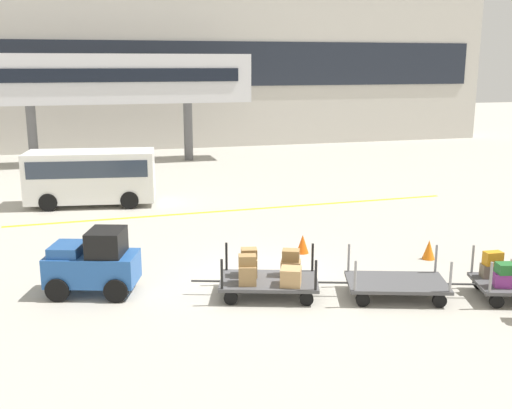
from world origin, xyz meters
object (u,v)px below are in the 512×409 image
at_px(safety_cone_far, 429,250).
at_px(safety_cone_near, 303,244).
at_px(baggage_tug, 94,263).
at_px(baggage_cart_middle, 396,283).
at_px(baggage_cart_lead, 268,274).
at_px(shuttle_van, 91,174).

bearing_deg(safety_cone_far, safety_cone_near, 155.40).
bearing_deg(baggage_tug, baggage_cart_middle, -17.48).
relative_size(baggage_tug, baggage_cart_lead, 0.76).
distance_m(baggage_tug, shuttle_van, 9.70).
height_order(baggage_cart_middle, safety_cone_near, baggage_cart_middle).
bearing_deg(safety_cone_far, baggage_cart_middle, -134.29).
distance_m(shuttle_van, safety_cone_near, 9.94).
relative_size(baggage_cart_lead, safety_cone_far, 5.60).
relative_size(baggage_cart_lead, baggage_cart_middle, 1.00).
xyz_separation_m(baggage_cart_lead, shuttle_van, (-3.87, 10.94, 0.70)).
bearing_deg(baggage_cart_lead, shuttle_van, 109.47).
bearing_deg(shuttle_van, baggage_cart_middle, -60.33).
distance_m(baggage_cart_middle, safety_cone_far, 3.26).
distance_m(baggage_cart_lead, baggage_cart_middle, 3.02).
bearing_deg(safety_cone_near, baggage_tug, -164.17).
bearing_deg(safety_cone_far, baggage_cart_lead, -164.43).
xyz_separation_m(safety_cone_near, safety_cone_far, (3.23, -1.48, 0.00)).
xyz_separation_m(baggage_cart_middle, shuttle_van, (-6.74, 11.84, 0.89)).
height_order(baggage_cart_lead, safety_cone_near, baggage_cart_lead).
xyz_separation_m(shuttle_van, safety_cone_near, (5.79, -8.02, -0.96)).
distance_m(baggage_tug, baggage_cart_lead, 4.15).
distance_m(baggage_cart_middle, safety_cone_near, 3.93).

